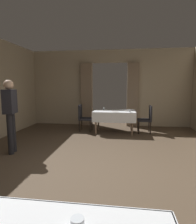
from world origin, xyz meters
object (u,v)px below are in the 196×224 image
Objects in this scene: chair_mid_left at (83,117)px; plate_mid_b at (115,112)px; glass_mid_c at (104,108)px; glass_mid_d at (130,111)px; chair_mid_right at (147,118)px; dining_table_mid at (114,114)px; plate_mid_a at (127,111)px; person_waiter_by_doorway at (10,110)px.

chair_mid_left reaches higher than plate_mid_b.
glass_mid_d is at bearing -33.48° from glass_mid_c.
chair_mid_right reaches higher than plate_mid_b.
plate_mid_b is 2.53× the size of glass_mid_c.
chair_mid_right is 10.17× the size of glass_mid_d.
dining_table_mid is at bearing 150.27° from glass_mid_d.
plate_mid_a is 0.44m from plate_mid_b.
glass_mid_c is at bearing 156.40° from plate_mid_a.
dining_table_mid is at bearing -4.76° from chair_mid_left.
glass_mid_c is at bearing 53.98° from person_waiter_by_doorway.
chair_mid_left is 4.00× the size of plate_mid_b.
glass_mid_d is 0.05× the size of person_waiter_by_doorway.
person_waiter_by_doorway is (-2.82, -2.03, 0.23)m from glass_mid_d.
person_waiter_by_doorway is at bearing -140.10° from plate_mid_a.
glass_mid_d is 3.48m from person_waiter_by_doorway.
plate_mid_a is at bearing 110.90° from glass_mid_d.
chair_mid_right is 1.15m from plate_mid_b.
person_waiter_by_doorway reaches higher than plate_mid_a.
person_waiter_by_doorway is at bearing -144.55° from chair_mid_right.
person_waiter_by_doorway is (-1.91, -2.63, 0.23)m from glass_mid_c.
glass_mid_d is (0.51, -0.29, 0.15)m from dining_table_mid.
dining_table_mid is 1.11m from chair_mid_right.
person_waiter_by_doorway is at bearing -116.66° from chair_mid_left.
plate_mid_a is (1.51, -0.14, 0.24)m from chair_mid_left.
chair_mid_right is at bearing 35.45° from person_waiter_by_doorway.
plate_mid_a is (-0.68, -0.14, 0.24)m from chair_mid_right.
chair_mid_right is 4.93× the size of plate_mid_a.
glass_mid_c is at bearing 126.83° from plate_mid_b.
plate_mid_a is 3.56m from person_waiter_by_doorway.
dining_table_mid is 0.43m from plate_mid_a.
person_waiter_by_doorway reaches higher than chair_mid_left.
person_waiter_by_doorway is (-3.40, -2.42, 0.51)m from chair_mid_right.
chair_mid_left is at bearing -162.91° from glass_mid_c.
person_waiter_by_doorway is (-2.34, -2.06, 0.27)m from plate_mid_b.
dining_table_mid is 0.52m from glass_mid_c.
plate_mid_b is at bearing -150.63° from plate_mid_a.
chair_mid_left is (-1.09, 0.09, -0.13)m from dining_table_mid.
plate_mid_a is 0.11× the size of person_waiter_by_doorway.
glass_mid_d is (1.60, -0.38, 0.28)m from chair_mid_left.
glass_mid_c is (-0.43, 0.57, 0.04)m from plate_mid_b.
glass_mid_d is (0.48, -0.03, 0.04)m from plate_mid_b.
glass_mid_d is at bearing -29.73° from dining_table_mid.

